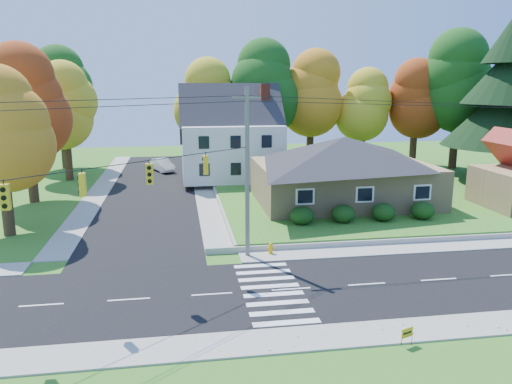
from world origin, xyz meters
TOP-DOWN VIEW (x-y plane):
  - ground at (0.00, 0.00)m, footprint 120.00×120.00m
  - road_main at (0.00, 0.00)m, footprint 90.00×8.00m
  - road_cross at (-8.00, 26.00)m, footprint 8.00×44.00m
  - sidewalk_north at (0.00, 5.00)m, footprint 90.00×2.00m
  - sidewalk_south at (0.00, -5.00)m, footprint 90.00×2.00m
  - lawn at (13.00, 21.00)m, footprint 30.00×30.00m
  - ranch_house at (8.00, 16.00)m, footprint 14.60×10.60m
  - colonial_house at (0.04, 28.00)m, footprint 10.40×8.40m
  - hedge_row at (7.50, 9.80)m, footprint 10.70×1.70m
  - traffic_infrastructure at (-0.15, 1.35)m, footprint 38.10×10.66m
  - tree_lot_0 at (-2.00, 34.00)m, footprint 6.72×6.72m
  - tree_lot_1 at (4.00, 33.00)m, footprint 7.84×7.84m
  - tree_lot_2 at (10.00, 34.00)m, footprint 7.28×7.28m
  - tree_lot_3 at (16.00, 33.00)m, footprint 6.16×6.16m
  - tree_lot_4 at (22.00, 32.00)m, footprint 6.72×6.72m
  - tree_lot_5 at (26.00, 30.00)m, footprint 8.40×8.40m
  - tree_west_1 at (-18.00, 22.00)m, footprint 7.28×7.28m
  - tree_west_2 at (-17.00, 32.00)m, footprint 6.72×6.72m
  - tree_west_3 at (-19.00, 40.00)m, footprint 7.84×7.84m
  - white_car at (-7.29, 35.70)m, footprint 3.19×4.73m
  - fire_hydrant at (-0.06, 5.29)m, footprint 0.42×0.32m
  - yard_sign at (3.30, -6.07)m, footprint 0.57×0.25m

SIDE VIEW (x-z plane):
  - ground at x=0.00m, z-range 0.00..0.00m
  - road_main at x=0.00m, z-range 0.00..0.02m
  - road_cross at x=-8.00m, z-range 0.00..0.02m
  - sidewalk_north at x=0.00m, z-range 0.00..0.08m
  - sidewalk_south at x=0.00m, z-range 0.00..0.08m
  - lawn at x=13.00m, z-range 0.00..0.50m
  - fire_hydrant at x=-0.06m, z-range -0.02..0.71m
  - yard_sign at x=3.30m, z-range 0.16..0.91m
  - white_car at x=-7.29m, z-range 0.02..1.49m
  - hedge_row at x=7.50m, z-range 0.50..1.77m
  - ranch_house at x=8.00m, z-range 0.57..5.97m
  - colonial_house at x=0.04m, z-range -0.22..9.38m
  - traffic_infrastructure at x=-0.15m, z-range 0.15..10.15m
  - tree_lot_3 at x=16.00m, z-range 1.92..13.39m
  - tree_west_2 at x=-17.00m, z-range 1.55..14.06m
  - tree_lot_0 at x=-2.00m, z-range 2.05..14.56m
  - tree_lot_4 at x=22.00m, z-range 2.05..14.56m
  - tree_west_1 at x=-18.00m, z-range 1.68..15.24m
  - tree_lot_2 at x=10.00m, z-range 2.18..15.74m
  - tree_west_3 at x=-19.00m, z-range 1.81..16.41m
  - tree_lot_1 at x=4.00m, z-range 2.31..16.91m
  - tree_lot_5 at x=26.00m, z-range 2.45..18.09m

